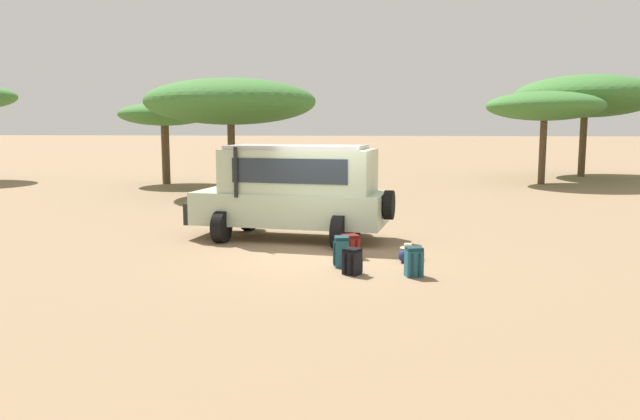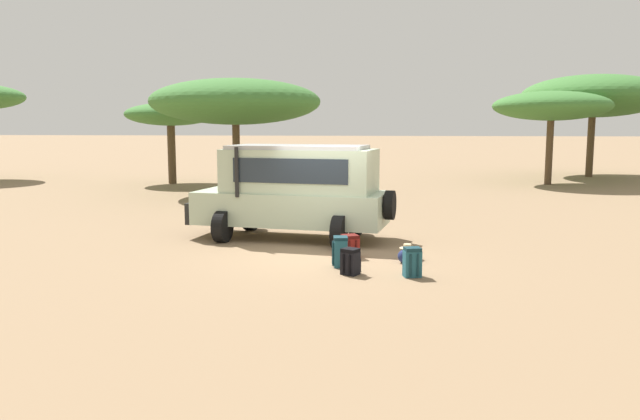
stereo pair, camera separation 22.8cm
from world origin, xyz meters
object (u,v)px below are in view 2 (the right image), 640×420
object	(u,v)px
backpack_cluster_center	(412,262)
duffel_bag_low_black_case	(409,254)
acacia_tree_centre_back	(235,102)
acacia_tree_right_mid	(551,106)
backpack_beside_front_wheel	(350,246)
safari_vehicle	(295,189)
acacia_tree_left_mid	(171,115)
backpack_outermost	(341,252)
acacia_tree_far_right	(593,96)
backpack_near_rear_wheel	(351,262)

from	to	relation	value
backpack_cluster_center	duffel_bag_low_black_case	xyz separation A→B (m)	(-0.03, 1.40, -0.13)
acacia_tree_centre_back	acacia_tree_right_mid	xyz separation A→B (m)	(14.34, 6.15, -0.05)
acacia_tree_centre_back	backpack_beside_front_wheel	bearing A→B (deg)	-64.71
duffel_bag_low_black_case	acacia_tree_centre_back	world-z (taller)	acacia_tree_centre_back
safari_vehicle	acacia_tree_centre_back	world-z (taller)	acacia_tree_centre_back
acacia_tree_left_mid	backpack_outermost	bearing A→B (deg)	-59.88
backpack_cluster_center	acacia_tree_left_mid	world-z (taller)	acacia_tree_left_mid
safari_vehicle	backpack_cluster_center	xyz separation A→B (m)	(2.95, -3.79, -1.01)
safari_vehicle	acacia_tree_far_right	xyz separation A→B (m)	(13.51, 21.53, 3.27)
acacia_tree_far_right	duffel_bag_low_black_case	bearing A→B (deg)	-113.88
backpack_beside_front_wheel	duffel_bag_low_black_case	xyz separation A→B (m)	(1.32, -0.24, -0.09)
acacia_tree_far_right	backpack_beside_front_wheel	bearing A→B (deg)	-116.70
backpack_near_rear_wheel	duffel_bag_low_black_case	size ratio (longest dim) A/B	0.77
backpack_near_rear_wheel	backpack_beside_front_wheel	bearing A→B (deg)	95.08
duffel_bag_low_black_case	acacia_tree_left_mid	world-z (taller)	acacia_tree_left_mid
backpack_beside_front_wheel	backpack_outermost	size ratio (longest dim) A/B	0.80
safari_vehicle	backpack_beside_front_wheel	xyz separation A→B (m)	(1.60, -2.15, -1.04)
safari_vehicle	backpack_beside_front_wheel	bearing A→B (deg)	-53.30
backpack_near_rear_wheel	acacia_tree_left_mid	world-z (taller)	acacia_tree_left_mid
acacia_tree_right_mid	backpack_outermost	bearing A→B (deg)	-113.76
backpack_outermost	backpack_near_rear_wheel	bearing A→B (deg)	-68.94
acacia_tree_left_mid	acacia_tree_right_mid	bearing A→B (deg)	5.58
backpack_cluster_center	acacia_tree_right_mid	xyz separation A→B (m)	(7.13, 20.19, 3.58)
safari_vehicle	acacia_tree_right_mid	size ratio (longest dim) A/B	0.96
acacia_tree_left_mid	acacia_tree_centre_back	world-z (taller)	acacia_tree_centre_back
backpack_cluster_center	acacia_tree_left_mid	xyz separation A→B (m)	(-11.71, 18.35, 3.16)
backpack_beside_front_wheel	duffel_bag_low_black_case	distance (m)	1.35
backpack_cluster_center	backpack_outermost	size ratio (longest dim) A/B	0.91
backpack_cluster_center	acacia_tree_far_right	world-z (taller)	acacia_tree_far_right
backpack_cluster_center	backpack_outermost	distance (m)	1.61
backpack_outermost	acacia_tree_right_mid	xyz separation A→B (m)	(8.59, 19.51, 3.56)
backpack_cluster_center	acacia_tree_centre_back	bearing A→B (deg)	117.18
backpack_beside_front_wheel	acacia_tree_far_right	size ratio (longest dim) A/B	0.06
backpack_beside_front_wheel	backpack_near_rear_wheel	world-z (taller)	backpack_near_rear_wheel
duffel_bag_low_black_case	acacia_tree_right_mid	bearing A→B (deg)	69.14
safari_vehicle	duffel_bag_low_black_case	world-z (taller)	safari_vehicle
backpack_outermost	duffel_bag_low_black_case	size ratio (longest dim) A/B	0.93
safari_vehicle	backpack_outermost	world-z (taller)	safari_vehicle
backpack_beside_front_wheel	acacia_tree_centre_back	world-z (taller)	acacia_tree_centre_back
safari_vehicle	duffel_bag_low_black_case	xyz separation A→B (m)	(2.92, -2.38, -1.14)
backpack_cluster_center	backpack_beside_front_wheel	bearing A→B (deg)	129.42
safari_vehicle	acacia_tree_centre_back	bearing A→B (deg)	112.56
acacia_tree_right_mid	acacia_tree_far_right	distance (m)	6.21
backpack_outermost	acacia_tree_far_right	world-z (taller)	acacia_tree_far_right
acacia_tree_left_mid	acacia_tree_centre_back	bearing A→B (deg)	-43.79
backpack_near_rear_wheel	backpack_outermost	xyz separation A→B (m)	(-0.25, 0.65, 0.06)
backpack_outermost	acacia_tree_centre_back	size ratio (longest dim) A/B	0.09
backpack_cluster_center	acacia_tree_left_mid	bearing A→B (deg)	122.53
backpack_beside_front_wheel	backpack_near_rear_wheel	size ratio (longest dim) A/B	0.98
backpack_beside_front_wheel	acacia_tree_left_mid	bearing A→B (deg)	121.79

